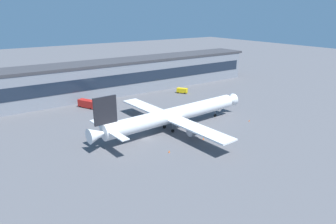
# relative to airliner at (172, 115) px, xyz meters

# --- Properties ---
(ground_plane) EXTENTS (600.00, 600.00, 0.00)m
(ground_plane) POSITION_rel_airliner_xyz_m (-11.41, -1.93, -5.14)
(ground_plane) COLOR #56565B
(terminal_building) EXTENTS (194.96, 18.26, 16.08)m
(terminal_building) POSITION_rel_airliner_xyz_m (-11.41, 57.21, 2.93)
(terminal_building) COLOR gray
(terminal_building) RESTS_ON ground_plane
(airliner) EXTENTS (62.23, 53.62, 15.95)m
(airliner) POSITION_rel_airliner_xyz_m (0.00, 0.00, 0.00)
(airliner) COLOR white
(airliner) RESTS_ON ground_plane
(fuel_truck) EXTENTS (6.18, 8.78, 3.35)m
(fuel_truck) POSITION_rel_airliner_xyz_m (-15.21, 40.58, -3.25)
(fuel_truck) COLOR red
(fuel_truck) RESTS_ON ground_plane
(crew_van) EXTENTS (4.72, 5.54, 2.55)m
(crew_van) POSITION_rel_airliner_xyz_m (32.34, 37.28, -3.68)
(crew_van) COLOR yellow
(crew_van) RESTS_ON ground_plane
(traffic_cone_0) EXTENTS (0.50, 0.50, 0.62)m
(traffic_cone_0) POSITION_rel_airliner_xyz_m (-11.35, -14.31, -4.83)
(traffic_cone_0) COLOR #F2590C
(traffic_cone_0) RESTS_ON ground_plane
(traffic_cone_1) EXTENTS (0.49, 0.49, 0.61)m
(traffic_cone_1) POSITION_rel_airliner_xyz_m (2.95, -12.88, -4.83)
(traffic_cone_1) COLOR #F2590C
(traffic_cone_1) RESTS_ON ground_plane
(traffic_cone_2) EXTENTS (0.48, 0.48, 0.61)m
(traffic_cone_2) POSITION_rel_airliner_xyz_m (28.08, -9.73, -4.83)
(traffic_cone_2) COLOR #F2590C
(traffic_cone_2) RESTS_ON ground_plane
(traffic_cone_3) EXTENTS (0.52, 0.52, 0.65)m
(traffic_cone_3) POSITION_rel_airliner_xyz_m (4.39, -13.30, -4.81)
(traffic_cone_3) COLOR #F2590C
(traffic_cone_3) RESTS_ON ground_plane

